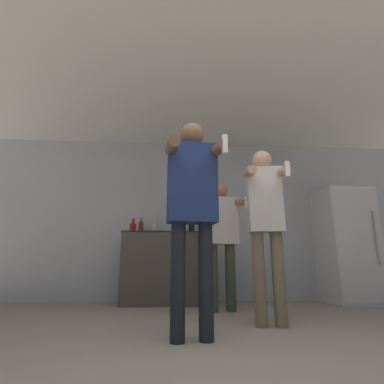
# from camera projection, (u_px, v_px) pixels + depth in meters

# --- Properties ---
(wall_back) EXTENTS (7.00, 0.06, 2.55)m
(wall_back) POSITION_uv_depth(u_px,v_px,m) (193.00, 218.00, 4.83)
(wall_back) COLOR #B2B7BC
(wall_back) RESTS_ON ground_plane
(ceiling_slab) EXTENTS (7.00, 3.88, 0.05)m
(ceiling_slab) POSITION_uv_depth(u_px,v_px,m) (203.00, 85.00, 3.48)
(ceiling_slab) COLOR silver
(ceiling_slab) RESTS_ON wall_back
(refrigerator) EXTENTS (0.70, 0.73, 1.66)m
(refrigerator) POSITION_uv_depth(u_px,v_px,m) (346.00, 245.00, 4.50)
(refrigerator) COLOR white
(refrigerator) RESTS_ON ground_plane
(counter) EXTENTS (1.24, 0.58, 1.00)m
(counter) POSITION_uv_depth(u_px,v_px,m) (165.00, 268.00, 4.32)
(counter) COLOR #47423D
(counter) RESTS_ON ground_plane
(bottle_dark_rum) EXTENTS (0.09, 0.09, 0.30)m
(bottle_dark_rum) POSITION_uv_depth(u_px,v_px,m) (192.00, 226.00, 4.55)
(bottle_dark_rum) COLOR black
(bottle_dark_rum) RESTS_ON counter
(bottle_brown_liquor) EXTENTS (0.07, 0.07, 0.26)m
(bottle_brown_liquor) POSITION_uv_depth(u_px,v_px,m) (141.00, 227.00, 4.49)
(bottle_brown_liquor) COLOR #563314
(bottle_brown_liquor) RESTS_ON counter
(bottle_short_whiskey) EXTENTS (0.06, 0.06, 0.22)m
(bottle_short_whiskey) POSITION_uv_depth(u_px,v_px,m) (154.00, 228.00, 4.50)
(bottle_short_whiskey) COLOR silver
(bottle_short_whiskey) RESTS_ON counter
(bottle_green_wine) EXTENTS (0.09, 0.09, 0.25)m
(bottle_green_wine) POSITION_uv_depth(u_px,v_px,m) (133.00, 227.00, 4.49)
(bottle_green_wine) COLOR maroon
(bottle_green_wine) RESTS_ON counter
(person_woman_foreground) EXTENTS (0.49, 0.49, 1.71)m
(person_woman_foreground) POSITION_uv_depth(u_px,v_px,m) (192.00, 199.00, 2.39)
(person_woman_foreground) COLOR black
(person_woman_foreground) RESTS_ON ground_plane
(person_man_side) EXTENTS (0.42, 0.48, 1.67)m
(person_man_side) POSITION_uv_depth(u_px,v_px,m) (266.00, 217.00, 2.89)
(person_man_side) COLOR #75664C
(person_man_side) RESTS_ON ground_plane
(person_spectator_back) EXTENTS (0.56, 0.55, 1.60)m
(person_spectator_back) POSITION_uv_depth(u_px,v_px,m) (221.00, 231.00, 3.77)
(person_spectator_back) COLOR #38422D
(person_spectator_back) RESTS_ON ground_plane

